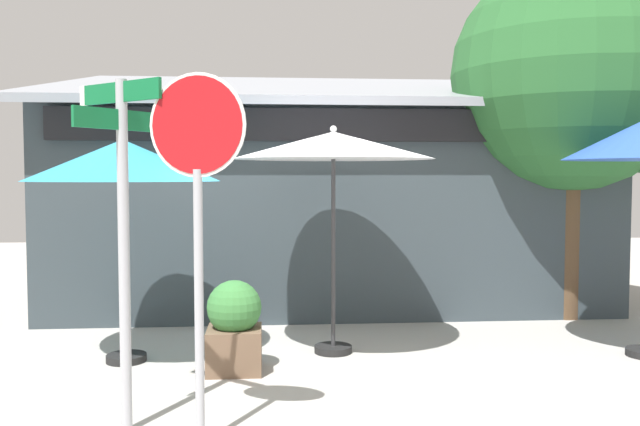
# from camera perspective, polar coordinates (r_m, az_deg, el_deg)

# --- Properties ---
(ground_plane) EXTENTS (28.00, 28.00, 0.10)m
(ground_plane) POSITION_cam_1_polar(r_m,az_deg,el_deg) (7.41, -0.38, -13.40)
(ground_plane) COLOR #ADA8A0
(cafe_building) EXTENTS (8.91, 5.62, 4.14)m
(cafe_building) POSITION_cam_1_polar(r_m,az_deg,el_deg) (11.63, 0.36, 1.16)
(cafe_building) COLOR #333D42
(cafe_building) RESTS_ON ground
(street_sign_post) EXTENTS (0.76, 0.71, 2.83)m
(street_sign_post) POSITION_cam_1_polar(r_m,az_deg,el_deg) (5.53, -16.54, -0.19)
(street_sign_post) COLOR #A8AAB2
(street_sign_post) RESTS_ON ground
(stop_sign) EXTENTS (0.74, 0.28, 2.84)m
(stop_sign) POSITION_cam_1_polar(r_m,az_deg,el_deg) (5.07, -10.44, 2.23)
(stop_sign) COLOR #A8AAB2
(stop_sign) RESTS_ON ground
(patio_umbrella_teal_left) EXTENTS (2.11, 2.11, 2.53)m
(patio_umbrella_teal_left) POSITION_cam_1_polar(r_m,az_deg,el_deg) (7.60, -16.53, 4.20)
(patio_umbrella_teal_left) COLOR black
(patio_umbrella_teal_left) RESTS_ON ground
(patio_umbrella_ivory_center) EXTENTS (2.33, 2.33, 2.64)m
(patio_umbrella_ivory_center) POSITION_cam_1_polar(r_m,az_deg,el_deg) (7.67, 1.16, 5.63)
(patio_umbrella_ivory_center) COLOR black
(patio_umbrella_ivory_center) RESTS_ON ground
(shade_tree) EXTENTS (3.70, 3.37, 5.20)m
(shade_tree) POSITION_cam_1_polar(r_m,az_deg,el_deg) (10.34, 21.85, 10.56)
(shade_tree) COLOR brown
(shade_tree) RESTS_ON ground
(sidewalk_planter) EXTENTS (0.57, 0.57, 0.97)m
(sidewalk_planter) POSITION_cam_1_polar(r_m,az_deg,el_deg) (7.16, -7.36, -9.60)
(sidewalk_planter) COLOR brown
(sidewalk_planter) RESTS_ON ground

